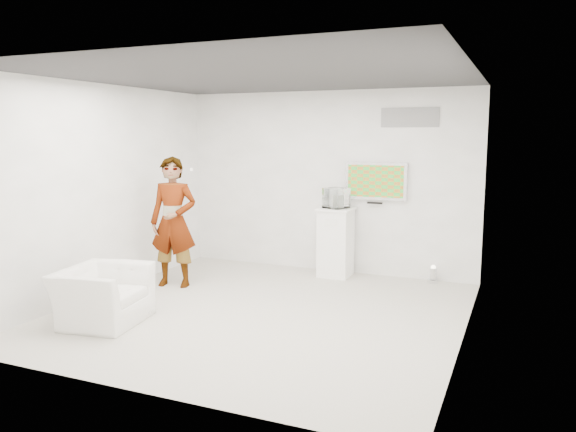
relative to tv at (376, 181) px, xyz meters
The scene contains 10 objects.
room 2.59m from the tv, 109.13° to the right, with size 5.01×5.01×3.00m.
tv is the anchor object (origin of this frame).
logo_decal 1.12m from the tv, ahead, with size 0.90×0.02×0.30m, color gray.
person 3.25m from the tv, 145.82° to the right, with size 0.72×0.47×1.96m, color white.
armchair 4.51m from the tv, 124.92° to the right, with size 1.05×0.92×0.68m, color white.
pedestal 1.18m from the tv, 154.66° to the right, with size 0.54×0.54×1.12m, color white.
floor_uplight 1.72m from the tv, ahead, with size 0.17×0.17×0.27m, color silver.
vitrine 0.69m from the tv, 154.66° to the right, with size 0.33×0.33×0.33m, color white.
console 0.72m from the tv, 154.66° to the right, with size 0.05×0.16×0.21m, color white.
wii_remote 2.92m from the tv, 146.75° to the right, with size 0.04×0.15×0.04m, color white.
Camera 1 is at (3.05, -6.35, 2.30)m, focal length 35.00 mm.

